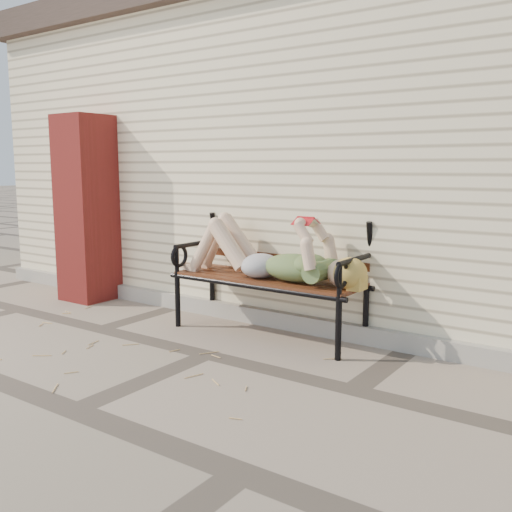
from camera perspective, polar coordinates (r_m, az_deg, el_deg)
The scene contains 8 objects.
ground at distance 4.53m, azimuth -4.93°, elevation -9.81°, with size 80.00×80.00×0.00m, color gray.
house_wall at distance 6.87m, azimuth 11.32°, elevation 9.13°, with size 8.00×4.00×3.00m, color #F7EBC1.
house_roof at distance 7.07m, azimuth 11.76°, elevation 22.61°, with size 8.30×4.30×0.30m, color #4A3B35.
foundation_strip at distance 5.26m, azimuth 1.87°, elevation -6.28°, with size 8.00×0.10×0.15m, color #9D998E.
brick_pillar at distance 6.49m, azimuth -16.55°, elevation 4.54°, with size 0.50×0.50×2.00m, color #AB2A26.
garden_bench at distance 4.98m, azimuth 1.84°, elevation -0.10°, with size 1.85×0.74×1.20m.
reading_woman at distance 4.85m, azimuth 1.05°, elevation 0.13°, with size 1.75×0.40×0.55m.
straw_scatter at distance 4.58m, azimuth -13.51°, elevation -9.73°, with size 2.94×1.58×0.01m.
Camera 1 is at (2.76, -3.29, 1.45)m, focal length 40.00 mm.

